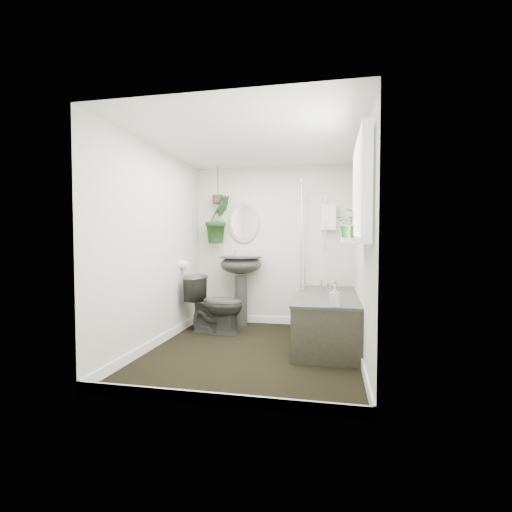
# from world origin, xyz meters

# --- Properties ---
(floor) EXTENTS (2.30, 2.80, 0.02)m
(floor) POSITION_xyz_m (0.00, 0.00, -0.01)
(floor) COLOR black
(floor) RESTS_ON ground
(ceiling) EXTENTS (2.30, 2.80, 0.02)m
(ceiling) POSITION_xyz_m (0.00, 0.00, 2.31)
(ceiling) COLOR white
(ceiling) RESTS_ON ground
(wall_back) EXTENTS (2.30, 0.02, 2.30)m
(wall_back) POSITION_xyz_m (0.00, 1.41, 1.15)
(wall_back) COLOR silver
(wall_back) RESTS_ON ground
(wall_front) EXTENTS (2.30, 0.02, 2.30)m
(wall_front) POSITION_xyz_m (0.00, -1.41, 1.15)
(wall_front) COLOR silver
(wall_front) RESTS_ON ground
(wall_left) EXTENTS (0.02, 2.80, 2.30)m
(wall_left) POSITION_xyz_m (-1.16, 0.00, 1.15)
(wall_left) COLOR silver
(wall_left) RESTS_ON ground
(wall_right) EXTENTS (0.02, 2.80, 2.30)m
(wall_right) POSITION_xyz_m (1.16, 0.00, 1.15)
(wall_right) COLOR silver
(wall_right) RESTS_ON ground
(skirting) EXTENTS (2.30, 2.80, 0.10)m
(skirting) POSITION_xyz_m (0.00, 0.00, 0.05)
(skirting) COLOR white
(skirting) RESTS_ON floor
(bathtub) EXTENTS (0.72, 1.72, 0.58)m
(bathtub) POSITION_xyz_m (0.80, 0.50, 0.29)
(bathtub) COLOR #2E2F2B
(bathtub) RESTS_ON floor
(bath_screen) EXTENTS (0.04, 0.72, 1.40)m
(bath_screen) POSITION_xyz_m (0.47, 0.99, 1.28)
(bath_screen) COLOR silver
(bath_screen) RESTS_ON bathtub
(shower_box) EXTENTS (0.20, 0.10, 0.35)m
(shower_box) POSITION_xyz_m (0.80, 1.34, 1.55)
(shower_box) COLOR white
(shower_box) RESTS_ON wall_back
(oval_mirror) EXTENTS (0.46, 0.03, 0.62)m
(oval_mirror) POSITION_xyz_m (-0.44, 1.37, 1.50)
(oval_mirror) COLOR tan
(oval_mirror) RESTS_ON wall_back
(wall_sconce) EXTENTS (0.04, 0.04, 0.22)m
(wall_sconce) POSITION_xyz_m (-0.84, 1.36, 1.40)
(wall_sconce) COLOR black
(wall_sconce) RESTS_ON wall_back
(toilet_roll_holder) EXTENTS (0.11, 0.11, 0.11)m
(toilet_roll_holder) POSITION_xyz_m (-1.10, 0.70, 0.90)
(toilet_roll_holder) COLOR white
(toilet_roll_holder) RESTS_ON wall_left
(window_recess) EXTENTS (0.08, 1.00, 0.90)m
(window_recess) POSITION_xyz_m (1.09, -0.70, 1.65)
(window_recess) COLOR white
(window_recess) RESTS_ON wall_right
(window_sill) EXTENTS (0.18, 1.00, 0.04)m
(window_sill) POSITION_xyz_m (1.02, -0.70, 1.23)
(window_sill) COLOR white
(window_sill) RESTS_ON wall_right
(window_blinds) EXTENTS (0.01, 0.86, 0.76)m
(window_blinds) POSITION_xyz_m (1.04, -0.70, 1.65)
(window_blinds) COLOR white
(window_blinds) RESTS_ON wall_right
(toilet) EXTENTS (0.78, 0.49, 0.76)m
(toilet) POSITION_xyz_m (-0.66, 0.71, 0.38)
(toilet) COLOR #2E2F2B
(toilet) RESTS_ON floor
(pedestal_sink) EXTENTS (0.70, 0.64, 1.01)m
(pedestal_sink) POSITION_xyz_m (-0.44, 1.19, 0.50)
(pedestal_sink) COLOR #2E2F2B
(pedestal_sink) RESTS_ON floor
(sill_plant) EXTENTS (0.29, 0.26, 0.27)m
(sill_plant) POSITION_xyz_m (1.01, -0.40, 1.38)
(sill_plant) COLOR black
(sill_plant) RESTS_ON window_sill
(hanging_plant) EXTENTS (0.49, 0.50, 0.70)m
(hanging_plant) POSITION_xyz_m (-0.79, 1.25, 1.54)
(hanging_plant) COLOR black
(hanging_plant) RESTS_ON ceiling
(soap_bottle) EXTENTS (0.10, 0.11, 0.21)m
(soap_bottle) POSITION_xyz_m (0.88, -0.29, 0.69)
(soap_bottle) COLOR black
(soap_bottle) RESTS_ON bathtub
(hanging_pot) EXTENTS (0.16, 0.16, 0.12)m
(hanging_pot) POSITION_xyz_m (-0.79, 1.25, 1.83)
(hanging_pot) COLOR #3B2B20
(hanging_pot) RESTS_ON ceiling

